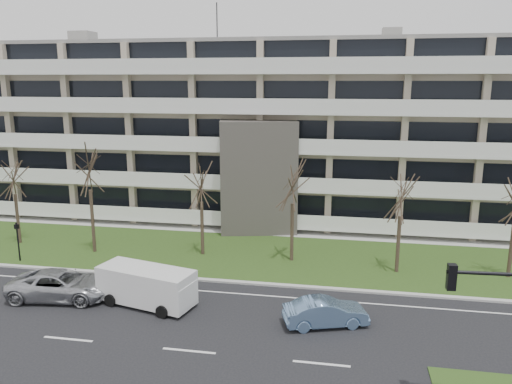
% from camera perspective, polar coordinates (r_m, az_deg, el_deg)
% --- Properties ---
extents(ground, '(160.00, 160.00, 0.00)m').
position_cam_1_polar(ground, '(24.05, -7.66, -17.56)').
color(ground, black).
rests_on(ground, ground).
extents(grass_verge, '(90.00, 10.00, 0.06)m').
position_cam_1_polar(grass_verge, '(35.48, -1.24, -7.15)').
color(grass_verge, '#284416').
rests_on(grass_verge, ground).
extents(curb, '(90.00, 0.35, 0.12)m').
position_cam_1_polar(curb, '(30.92, -3.09, -10.18)').
color(curb, '#B2B2AD').
rests_on(curb, ground).
extents(sidewalk, '(90.00, 2.00, 0.08)m').
position_cam_1_polar(sidewalk, '(40.60, 0.30, -4.54)').
color(sidewalk, '#B2B2AD').
rests_on(sidewalk, ground).
extents(lane_edge_line, '(90.00, 0.12, 0.01)m').
position_cam_1_polar(lane_edge_line, '(29.61, -3.77, -11.38)').
color(lane_edge_line, white).
rests_on(lane_edge_line, ground).
extents(apartment_building, '(60.50, 15.10, 18.75)m').
position_cam_1_polar(apartment_building, '(45.74, 1.78, 7.09)').
color(apartment_building, '#C4B298').
rests_on(apartment_building, ground).
extents(silver_pickup, '(5.98, 3.25, 1.59)m').
position_cam_1_polar(silver_pickup, '(30.60, -21.41, -9.85)').
color(silver_pickup, '#B2B4BA').
rests_on(silver_pickup, ground).
extents(blue_sedan, '(4.46, 2.72, 1.39)m').
position_cam_1_polar(blue_sedan, '(25.92, 7.95, -13.47)').
color(blue_sedan, '#7094C2').
rests_on(blue_sedan, ground).
extents(white_van, '(5.69, 3.22, 2.08)m').
position_cam_1_polar(white_van, '(28.22, -12.32, -10.16)').
color(white_van, white).
rests_on(white_van, ground).
extents(pedestrian_signal, '(0.29, 0.25, 2.75)m').
position_cam_1_polar(pedestrian_signal, '(37.32, -25.59, -4.64)').
color(pedestrian_signal, black).
rests_on(pedestrian_signal, ground).
extents(tree_1, '(3.39, 3.39, 6.79)m').
position_cam_1_polar(tree_1, '(40.70, -26.03, 1.78)').
color(tree_1, '#382B21').
rests_on(tree_1, ground).
extents(tree_2, '(4.09, 4.09, 8.18)m').
position_cam_1_polar(tree_2, '(36.30, -18.61, 2.98)').
color(tree_2, '#382B21').
rests_on(tree_2, ground).
extents(tree_3, '(3.43, 3.43, 6.86)m').
position_cam_1_polar(tree_3, '(34.29, -6.31, 1.28)').
color(tree_3, '#382B21').
rests_on(tree_3, ground).
extents(tree_4, '(3.60, 3.60, 7.20)m').
position_cam_1_polar(tree_4, '(32.91, 4.23, 1.31)').
color(tree_4, '#382B21').
rests_on(tree_4, ground).
extents(tree_5, '(3.33, 3.33, 6.66)m').
position_cam_1_polar(tree_5, '(32.16, 16.29, -0.20)').
color(tree_5, '#382B21').
rests_on(tree_5, ground).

